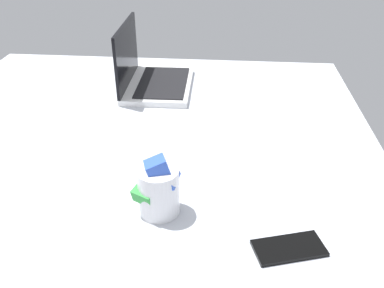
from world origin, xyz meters
TOP-DOWN VIEW (x-y plane):
  - bed_mattress at (0.00, 0.00)cm, footprint 180.00×140.00cm
  - laptop at (58.62, 1.43)cm, footprint 33.47×23.69cm
  - snack_cup at (-9.31, -12.38)cm, footprint 9.25×10.32cm
  - cell_phone at (-18.59, -39.87)cm, footprint 10.57×15.37cm

SIDE VIEW (x-z plane):
  - bed_mattress at x=0.00cm, z-range 0.00..18.00cm
  - cell_phone at x=-18.59cm, z-range 18.00..18.80cm
  - laptop at x=58.62cm, z-range 10.91..33.91cm
  - snack_cup at x=-9.31cm, z-range 16.97..30.99cm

